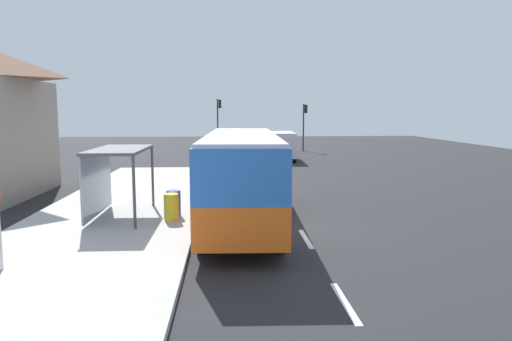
{
  "coord_description": "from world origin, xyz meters",
  "views": [
    {
      "loc": [
        -2.19,
        -15.35,
        4.01
      ],
      "look_at": [
        -1.0,
        4.5,
        1.5
      ],
      "focal_mm": 33.03,
      "sensor_mm": 36.0,
      "label": 1
    }
  ],
  "objects_px": {
    "sedan_near": "(275,145)",
    "recycling_bin_yellow": "(171,207)",
    "traffic_light_near_side": "(304,120)",
    "white_van": "(281,144)",
    "traffic_light_far_side": "(219,117)",
    "bus_shelter": "(111,164)",
    "recycling_bin_blue": "(174,203)",
    "bus": "(241,172)"
  },
  "relations": [
    {
      "from": "white_van",
      "to": "recycling_bin_blue",
      "type": "xyz_separation_m",
      "value": [
        -6.4,
        -21.27,
        -0.69
      ]
    },
    {
      "from": "sedan_near",
      "to": "recycling_bin_yellow",
      "type": "height_order",
      "value": "sedan_near"
    },
    {
      "from": "white_van",
      "to": "bus_shelter",
      "type": "bearing_deg",
      "value": -112.1
    },
    {
      "from": "traffic_light_far_side",
      "to": "bus",
      "type": "bearing_deg",
      "value": -87.42
    },
    {
      "from": "bus",
      "to": "recycling_bin_blue",
      "type": "height_order",
      "value": "bus"
    },
    {
      "from": "bus",
      "to": "bus_shelter",
      "type": "xyz_separation_m",
      "value": [
        -4.7,
        0.32,
        0.25
      ]
    },
    {
      "from": "recycling_bin_blue",
      "to": "bus_shelter",
      "type": "height_order",
      "value": "bus_shelter"
    },
    {
      "from": "white_van",
      "to": "traffic_light_near_side",
      "type": "xyz_separation_m",
      "value": [
        3.3,
        8.61,
        1.82
      ]
    },
    {
      "from": "sedan_near",
      "to": "bus_shelter",
      "type": "distance_m",
      "value": 28.99
    },
    {
      "from": "bus",
      "to": "traffic_light_far_side",
      "type": "distance_m",
      "value": 31.02
    },
    {
      "from": "sedan_near",
      "to": "recycling_bin_yellow",
      "type": "relative_size",
      "value": 4.66
    },
    {
      "from": "recycling_bin_blue",
      "to": "bus_shelter",
      "type": "xyz_separation_m",
      "value": [
        -2.21,
        0.06,
        1.44
      ]
    },
    {
      "from": "white_van",
      "to": "traffic_light_far_side",
      "type": "bearing_deg",
      "value": 119.41
    },
    {
      "from": "recycling_bin_yellow",
      "to": "traffic_light_far_side",
      "type": "distance_m",
      "value": 31.52
    },
    {
      "from": "white_van",
      "to": "traffic_light_far_side",
      "type": "relative_size",
      "value": 1.01
    },
    {
      "from": "traffic_light_near_side",
      "to": "bus_shelter",
      "type": "xyz_separation_m",
      "value": [
        -11.92,
        -29.82,
        -1.06
      ]
    },
    {
      "from": "recycling_bin_yellow",
      "to": "traffic_light_near_side",
      "type": "height_order",
      "value": "traffic_light_near_side"
    },
    {
      "from": "white_van",
      "to": "traffic_light_far_side",
      "type": "xyz_separation_m",
      "value": [
        -5.3,
        9.41,
        2.13
      ]
    },
    {
      "from": "white_van",
      "to": "sedan_near",
      "type": "distance_m",
      "value": 6.43
    },
    {
      "from": "traffic_light_near_side",
      "to": "bus_shelter",
      "type": "relative_size",
      "value": 1.18
    },
    {
      "from": "bus_shelter",
      "to": "recycling_bin_blue",
      "type": "bearing_deg",
      "value": -1.44
    },
    {
      "from": "bus_shelter",
      "to": "white_van",
      "type": "bearing_deg",
      "value": 67.9
    },
    {
      "from": "recycling_bin_blue",
      "to": "traffic_light_far_side",
      "type": "bearing_deg",
      "value": 87.95
    },
    {
      "from": "sedan_near",
      "to": "recycling_bin_blue",
      "type": "relative_size",
      "value": 4.66
    },
    {
      "from": "white_van",
      "to": "traffic_light_far_side",
      "type": "height_order",
      "value": "traffic_light_far_side"
    },
    {
      "from": "sedan_near",
      "to": "recycling_bin_blue",
      "type": "bearing_deg",
      "value": -103.22
    },
    {
      "from": "traffic_light_far_side",
      "to": "sedan_near",
      "type": "bearing_deg",
      "value": -29.08
    },
    {
      "from": "recycling_bin_yellow",
      "to": "bus_shelter",
      "type": "distance_m",
      "value": 2.75
    },
    {
      "from": "traffic_light_near_side",
      "to": "white_van",
      "type": "bearing_deg",
      "value": -110.99
    },
    {
      "from": "bus_shelter",
      "to": "traffic_light_far_side",
      "type": "bearing_deg",
      "value": 83.83
    },
    {
      "from": "recycling_bin_blue",
      "to": "recycling_bin_yellow",
      "type": "bearing_deg",
      "value": -90.0
    },
    {
      "from": "white_van",
      "to": "bus_shelter",
      "type": "distance_m",
      "value": 22.91
    },
    {
      "from": "sedan_near",
      "to": "traffic_light_near_side",
      "type": "height_order",
      "value": "traffic_light_near_side"
    },
    {
      "from": "bus",
      "to": "traffic_light_near_side",
      "type": "xyz_separation_m",
      "value": [
        7.21,
        30.14,
        1.32
      ]
    },
    {
      "from": "traffic_light_far_side",
      "to": "bus_shelter",
      "type": "height_order",
      "value": "traffic_light_far_side"
    },
    {
      "from": "recycling_bin_yellow",
      "to": "traffic_light_far_side",
      "type": "bearing_deg",
      "value": 88.0
    },
    {
      "from": "bus",
      "to": "recycling_bin_yellow",
      "type": "distance_m",
      "value": 2.79
    },
    {
      "from": "white_van",
      "to": "traffic_light_near_side",
      "type": "bearing_deg",
      "value": 69.01
    },
    {
      "from": "sedan_near",
      "to": "traffic_light_near_side",
      "type": "bearing_deg",
      "value": 34.56
    },
    {
      "from": "recycling_bin_yellow",
      "to": "recycling_bin_blue",
      "type": "xyz_separation_m",
      "value": [
        0.0,
        0.7,
        0.0
      ]
    },
    {
      "from": "traffic_light_far_side",
      "to": "recycling_bin_blue",
      "type": "bearing_deg",
      "value": -92.05
    },
    {
      "from": "sedan_near",
      "to": "traffic_light_far_side",
      "type": "distance_m",
      "value": 6.74
    }
  ]
}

